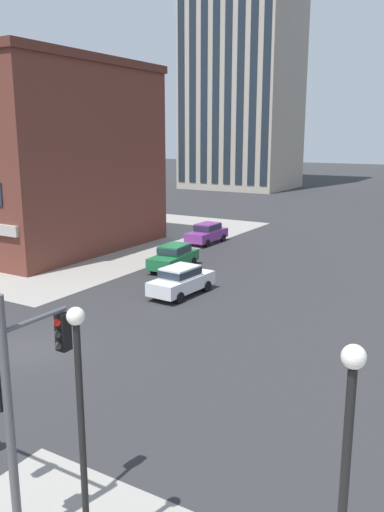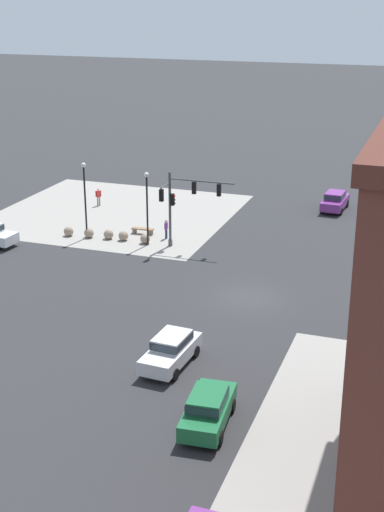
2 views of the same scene
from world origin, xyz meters
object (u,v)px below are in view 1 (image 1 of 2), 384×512
Objects in this scene: car_main_southbound_far at (207,232)px; car_cross_eastbound at (174,256)px; street_lamp_mid_sidewalk at (344,491)px; street_lamp_corner_near at (81,411)px; car_cross_westbound at (181,279)px.

car_cross_eastbound is (2.43, -8.93, 0.00)m from car_main_southbound_far.
street_lamp_mid_sidewalk reaches higher than car_cross_eastbound.
street_lamp_corner_near is 1.29× the size of car_main_southbound_far.
street_lamp_corner_near reaches higher than car_cross_eastbound.
street_lamp_corner_near is at bearing -63.80° from car_cross_westbound.
car_cross_westbound is at bearing 116.20° from street_lamp_corner_near.
street_lamp_corner_near is 0.94× the size of street_lamp_mid_sidewalk.
street_lamp_mid_sidewalk is 36.96m from car_main_southbound_far.
car_cross_eastbound is at bearing -74.78° from car_main_southbound_far.
car_main_southbound_far is at bearing 115.11° from street_lamp_corner_near.
car_cross_westbound is at bearing 128.40° from street_lamp_mid_sidewalk.
car_main_southbound_far is 14.97m from car_cross_westbound.
car_main_southbound_far is (-14.57, 31.10, -2.64)m from street_lamp_corner_near.
street_lamp_corner_near is at bearing -61.29° from car_cross_eastbound.
car_cross_eastbound and car_cross_westbound have the same top height.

